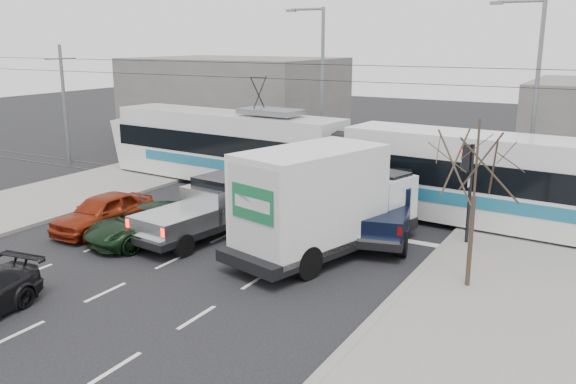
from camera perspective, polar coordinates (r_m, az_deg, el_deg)
The scene contains 15 objects.
ground at distance 20.11m, azimuth -7.11°, elevation -7.29°, with size 120.00×120.00×0.00m, color black.
sidewalk_right at distance 16.77m, azimuth 19.10°, elevation -12.26°, with size 6.00×60.00×0.15m, color gray.
rails at distance 28.35m, azimuth 4.96°, elevation -0.85°, with size 60.00×1.60×0.03m, color #33302D.
building_left at distance 44.99m, azimuth -4.94°, elevation 8.58°, with size 14.00×10.00×6.00m, color slate.
bare_tree at distance 18.18m, azimuth 17.21°, elevation 2.34°, with size 2.40×2.40×5.00m.
traffic_signal at distance 22.46m, azimuth 16.46°, elevation 1.80°, with size 0.44×0.44×3.60m.
street_lamp_near at distance 29.31m, azimuth 21.87°, elevation 8.83°, with size 2.38×0.25×9.00m.
street_lamp_far at distance 34.68m, azimuth 2.96°, elevation 10.48°, with size 2.38×0.25×9.00m.
catenary at distance 27.60m, azimuth 5.13°, elevation 6.94°, with size 60.00×0.20×7.00m.
tram at distance 27.56m, azimuth 5.42°, elevation 2.86°, with size 27.13×4.99×5.51m.
silver_pickup at distance 23.31m, azimuth -7.35°, elevation -1.48°, with size 2.81×6.22×2.18m.
box_truck at distance 20.86m, azimuth 3.34°, elevation -0.97°, with size 4.52×8.04×3.81m.
navy_pickup at distance 23.30m, azimuth 8.98°, elevation -1.36°, with size 3.24×5.87×2.34m.
green_car at distance 23.23m, azimuth -12.96°, elevation -2.87°, with size 2.20×4.77×1.32m, color black.
red_car at distance 24.85m, azimuth -16.92°, elevation -1.83°, with size 1.75×4.34×1.48m, color maroon.
Camera 1 is at (11.29, -14.95, 7.31)m, focal length 38.00 mm.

